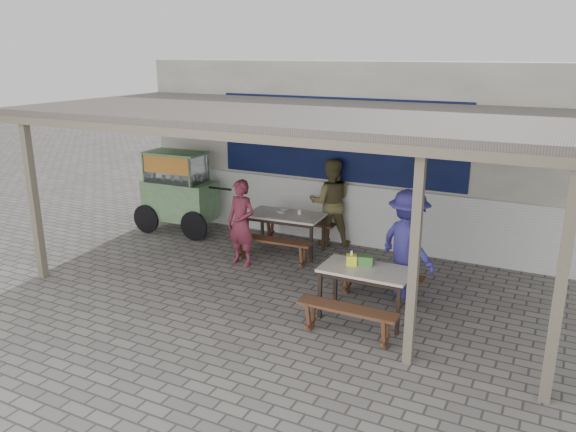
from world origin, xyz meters
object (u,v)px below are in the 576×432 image
(patron_street_side, at_px, (241,223))
(table_right, at_px, (366,274))
(patron_right_table, at_px, (407,244))
(condiment_jar, at_px, (300,212))
(bench_right_street, at_px, (347,315))
(vendor_cart, at_px, (178,189))
(bench_left_wall, at_px, (298,226))
(condiment_bowl, at_px, (282,211))
(tissue_box, at_px, (351,260))
(donation_box, at_px, (365,261))
(patron_wall_side, at_px, (331,202))
(table_left, at_px, (285,218))
(bench_right_wall, at_px, (380,279))
(bench_left_street, at_px, (272,245))

(patron_street_side, bearing_deg, table_right, -13.84)
(patron_right_table, distance_m, condiment_jar, 2.56)
(bench_right_street, distance_m, vendor_cart, 5.60)
(bench_left_wall, relative_size, condiment_bowl, 7.38)
(bench_right_street, relative_size, condiment_bowl, 6.56)
(tissue_box, height_order, donation_box, tissue_box)
(patron_street_side, xyz_separation_m, condiment_bowl, (0.29, 1.00, 0.00))
(condiment_bowl, bearing_deg, patron_wall_side, 46.21)
(condiment_bowl, bearing_deg, table_left, -32.15)
(bench_right_wall, height_order, patron_wall_side, patron_wall_side)
(vendor_cart, xyz_separation_m, condiment_bowl, (2.46, -0.07, -0.15))
(bench_left_wall, distance_m, patron_wall_side, 0.82)
(table_left, height_order, tissue_box, tissue_box)
(vendor_cart, relative_size, patron_street_side, 1.38)
(table_left, distance_m, condiment_jar, 0.29)
(table_right, bearing_deg, bench_right_wall, 90.00)
(table_right, relative_size, condiment_jar, 15.99)
(patron_street_side, height_order, tissue_box, patron_street_side)
(patron_street_side, bearing_deg, vendor_cart, 160.79)
(donation_box, xyz_separation_m, condiment_bowl, (-2.32, 1.88, -0.04))
(donation_box, relative_size, condiment_bowl, 0.99)
(condiment_bowl, bearing_deg, condiment_jar, 7.25)
(vendor_cart, relative_size, condiment_bowl, 10.28)
(bench_left_street, distance_m, bench_right_street, 2.99)
(condiment_jar, bearing_deg, table_right, -45.42)
(patron_street_side, xyz_separation_m, tissue_box, (2.43, -0.96, 0.05))
(bench_right_wall, xyz_separation_m, condiment_bowl, (-2.37, 1.31, 0.44))
(table_left, relative_size, tissue_box, 10.03)
(table_left, relative_size, vendor_cart, 0.68)
(bench_right_street, bearing_deg, tissue_box, 107.58)
(bench_left_wall, bearing_deg, patron_wall_side, 12.54)
(patron_wall_side, bearing_deg, table_right, 98.42)
(bench_left_wall, bearing_deg, donation_box, -50.81)
(bench_left_street, bearing_deg, bench_right_wall, -19.02)
(patron_street_side, distance_m, patron_right_table, 2.98)
(bench_left_street, xyz_separation_m, donation_box, (2.17, -1.19, 0.48))
(table_right, bearing_deg, table_left, 139.36)
(tissue_box, xyz_separation_m, condiment_jar, (-1.78, 2.00, -0.03))
(table_right, distance_m, tissue_box, 0.29)
(patron_right_table, relative_size, tissue_box, 11.72)
(bench_left_wall, height_order, vendor_cart, vendor_cart)
(bench_left_wall, relative_size, bench_right_wall, 1.12)
(bench_right_wall, distance_m, condiment_jar, 2.47)
(patron_street_side, distance_m, condiment_jar, 1.22)
(tissue_box, height_order, condiment_jar, tissue_box)
(table_left, bearing_deg, patron_right_table, -23.35)
(bench_left_street, distance_m, donation_box, 2.52)
(bench_right_street, height_order, condiment_jar, condiment_jar)
(tissue_box, bearing_deg, bench_right_street, -72.35)
(tissue_box, bearing_deg, bench_right_wall, 70.08)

